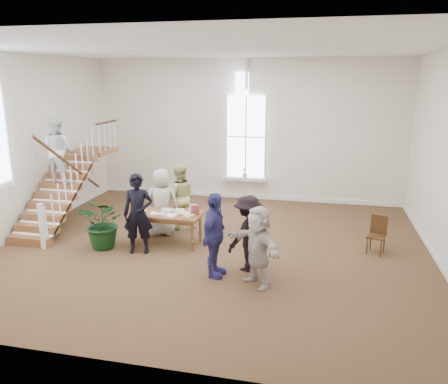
% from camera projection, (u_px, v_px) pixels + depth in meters
% --- Properties ---
extents(ground, '(10.00, 10.00, 0.00)m').
position_uv_depth(ground, '(213.00, 247.00, 10.36)').
color(ground, '#48331C').
rests_on(ground, ground).
extents(room_shell, '(10.49, 10.00, 10.00)m').
position_uv_depth(room_shell, '(245.00, 187.00, 14.41)').
color(room_shell, white).
rests_on(room_shell, ground).
extents(staircase, '(1.10, 4.10, 2.92)m').
position_uv_depth(staircase, '(61.00, 166.00, 11.57)').
color(staircase, brown).
rests_on(staircase, ground).
extents(library_table, '(1.67, 0.86, 0.84)m').
position_uv_depth(library_table, '(169.00, 216.00, 10.40)').
color(library_table, brown).
rests_on(library_table, ground).
extents(police_officer, '(0.75, 0.58, 1.84)m').
position_uv_depth(police_officer, '(138.00, 214.00, 9.83)').
color(police_officer, black).
rests_on(police_officer, ground).
extents(elderly_woman, '(0.92, 0.68, 1.71)m').
position_uv_depth(elderly_woman, '(162.00, 202.00, 11.01)').
color(elderly_woman, beige).
rests_on(elderly_woman, ground).
extents(person_yellow, '(1.04, 0.93, 1.75)m').
position_uv_depth(person_yellow, '(179.00, 197.00, 11.41)').
color(person_yellow, '#CCCB7F').
rests_on(person_yellow, ground).
extents(woman_cluster_a, '(0.54, 1.06, 1.74)m').
position_uv_depth(woman_cluster_a, '(214.00, 235.00, 8.65)').
color(woman_cluster_a, navy).
rests_on(woman_cluster_a, ground).
extents(woman_cluster_b, '(1.05, 1.19, 1.60)m').
position_uv_depth(woman_cluster_b, '(248.00, 233.00, 8.97)').
color(woman_cluster_b, black).
rests_on(woman_cluster_b, ground).
extents(woman_cluster_c, '(1.39, 1.35, 1.59)m').
position_uv_depth(woman_cluster_c, '(258.00, 246.00, 8.29)').
color(woman_cluster_c, beige).
rests_on(woman_cluster_c, ground).
extents(floor_plant, '(1.30, 1.20, 1.22)m').
position_uv_depth(floor_plant, '(104.00, 223.00, 10.18)').
color(floor_plant, '#103314').
rests_on(floor_plant, ground).
extents(side_chair, '(0.48, 0.48, 0.87)m').
position_uv_depth(side_chair, '(377.00, 233.00, 9.95)').
color(side_chair, '#35200E').
rests_on(side_chair, ground).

